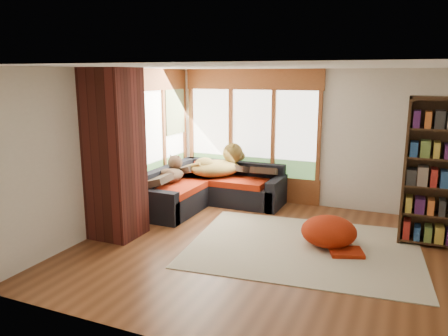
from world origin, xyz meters
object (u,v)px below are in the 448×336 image
Objects in this scene: dog_tan at (220,161)px; dog_brindle at (172,169)px; sectional_sofa at (201,189)px; bookshelf at (438,173)px; pouf at (329,231)px; brick_chimney at (115,154)px; area_rug at (304,247)px.

dog_brindle is (-0.69, -0.70, -0.09)m from dog_tan.
sectional_sofa is 1.00× the size of bookshelf.
pouf is (-1.41, -0.62, -0.87)m from bookshelf.
brick_chimney is 3.31× the size of dog_brindle.
brick_chimney reaches higher than area_rug.
sectional_sofa is 1.90× the size of dog_tan.
sectional_sofa is 2.76m from area_rug.
bookshelf reaches higher than dog_tan.
sectional_sofa is 0.67× the size of area_rug.
area_rug is (2.82, 0.66, -1.29)m from brick_chimney.
bookshelf is at bearing -53.75° from dog_tan.
bookshelf is at bearing 26.10° from area_rug.
bookshelf reaches higher than sectional_sofa.
dog_brindle is (-2.78, 0.98, 0.73)m from area_rug.
brick_chimney is 3.19× the size of pouf.
dog_tan is (-2.41, 1.45, 0.59)m from pouf.
brick_chimney is 0.79× the size of area_rug.
brick_chimney is 2.24× the size of dog_tan.
sectional_sofa is 4.21m from bookshelf.
sectional_sofa is 0.66m from dog_tan.
sectional_sofa reaches higher than pouf.
brick_chimney is at bearing -148.61° from dog_tan.
sectional_sofa is (0.45, 2.05, -1.00)m from brick_chimney.
pouf is at bearing -111.35° from dog_brindle.
bookshelf is at bearing -99.41° from dog_brindle.
dog_brindle is at bearing 88.82° from brick_chimney.
brick_chimney reaches higher than dog_brindle.
sectional_sofa is 2.80× the size of dog_brindle.
sectional_sofa is 0.73m from dog_brindle.
bookshelf reaches higher than dog_brindle.
brick_chimney is 3.17m from area_rug.
brick_chimney is 3.43m from pouf.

